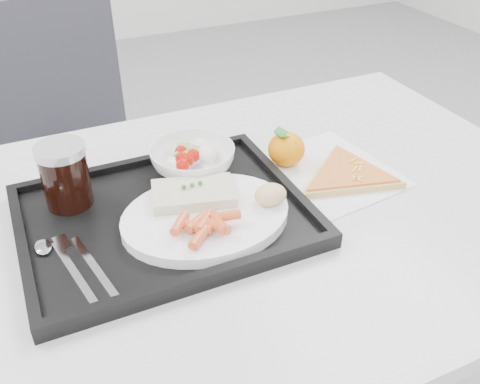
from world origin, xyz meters
TOP-DOWN VIEW (x-y plane):
  - table at (0.00, 0.30)m, footprint 1.20×0.80m
  - chair at (-0.19, 1.02)m, footprint 0.51×0.51m
  - tray at (-0.11, 0.32)m, footprint 0.45×0.35m
  - dinner_plate at (-0.06, 0.27)m, footprint 0.27×0.27m
  - fish_fillet at (-0.06, 0.32)m, footprint 0.15×0.11m
  - bread_roll at (0.04, 0.25)m, footprint 0.06×0.05m
  - salad_bowl at (-0.03, 0.42)m, footprint 0.15×0.15m
  - cola_glass at (-0.25, 0.41)m, footprint 0.08×0.08m
  - cutlery at (-0.27, 0.27)m, footprint 0.10×0.17m
  - napkin at (0.19, 0.33)m, footprint 0.28×0.27m
  - tangerine at (0.15, 0.39)m, footprint 0.09×0.09m
  - pizza_slice at (0.23, 0.30)m, footprint 0.27×0.27m
  - carrot_pile at (-0.08, 0.23)m, footprint 0.11×0.08m
  - salad_contents at (-0.02, 0.42)m, footprint 0.08×0.08m

SIDE VIEW (x-z plane):
  - chair at x=-0.19m, z-range 0.07..1.00m
  - table at x=0.00m, z-range 0.31..1.06m
  - napkin at x=0.19m, z-range 0.75..0.75m
  - tray at x=-0.11m, z-range 0.75..0.77m
  - pizza_slice at x=0.23m, z-range 0.75..0.77m
  - cutlery at x=-0.27m, z-range 0.76..0.77m
  - dinner_plate at x=-0.06m, z-range 0.77..0.78m
  - tangerine at x=0.15m, z-range 0.75..0.82m
  - salad_bowl at x=-0.03m, z-range 0.77..0.81m
  - fish_fillet at x=-0.06m, z-range 0.78..0.80m
  - carrot_pile at x=-0.08m, z-range 0.79..0.81m
  - bread_roll at x=0.04m, z-range 0.78..0.82m
  - salad_contents at x=-0.02m, z-range 0.79..0.81m
  - cola_glass at x=-0.25m, z-range 0.77..0.88m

